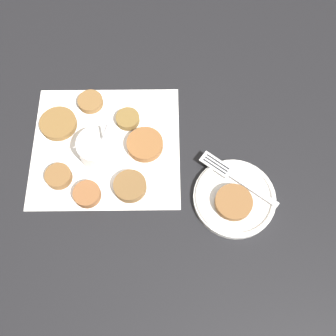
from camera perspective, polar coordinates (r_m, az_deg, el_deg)
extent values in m
plane|color=black|center=(0.93, -7.39, 3.33)|extent=(4.00, 4.00, 0.00)
cube|color=white|center=(0.94, -8.98, 3.31)|extent=(0.38, 0.36, 0.00)
cylinder|color=white|center=(0.90, -10.18, 2.84)|extent=(0.09, 0.09, 0.05)
cylinder|color=orange|center=(0.91, -10.08, 2.56)|extent=(0.08, 0.08, 0.03)
cone|color=white|center=(0.89, -13.05, 3.00)|extent=(0.02, 0.02, 0.02)
cylinder|color=silver|center=(0.87, -9.45, 4.32)|extent=(0.04, 0.02, 0.10)
cylinder|color=brown|center=(0.88, -11.66, -3.74)|extent=(0.06, 0.06, 0.02)
cylinder|color=brown|center=(0.98, -15.62, 6.22)|extent=(0.09, 0.09, 0.02)
cylinder|color=brown|center=(0.99, -11.19, 9.42)|extent=(0.06, 0.06, 0.02)
cylinder|color=brown|center=(0.91, -3.36, 3.42)|extent=(0.08, 0.08, 0.02)
cylinder|color=brown|center=(0.87, -5.53, -2.65)|extent=(0.07, 0.07, 0.02)
cylinder|color=brown|center=(0.95, -5.87, 7.10)|extent=(0.06, 0.06, 0.02)
cylinder|color=brown|center=(0.91, -15.59, -1.17)|extent=(0.06, 0.06, 0.02)
cylinder|color=white|center=(0.88, 9.59, -4.34)|extent=(0.18, 0.18, 0.01)
torus|color=white|center=(0.87, 9.68, -4.13)|extent=(0.17, 0.17, 0.01)
cylinder|color=brown|center=(0.85, 9.51, -4.91)|extent=(0.08, 0.08, 0.01)
cube|color=silver|center=(0.88, 12.34, -3.07)|extent=(0.09, 0.10, 0.00)
cube|color=silver|center=(0.89, 7.01, 0.49)|extent=(0.07, 0.07, 0.00)
cube|color=black|center=(0.89, 7.29, 0.89)|extent=(0.04, 0.04, 0.00)
cube|color=black|center=(0.88, 7.03, 0.55)|extent=(0.04, 0.04, 0.00)
cube|color=black|center=(0.88, 6.77, 0.21)|extent=(0.04, 0.04, 0.00)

